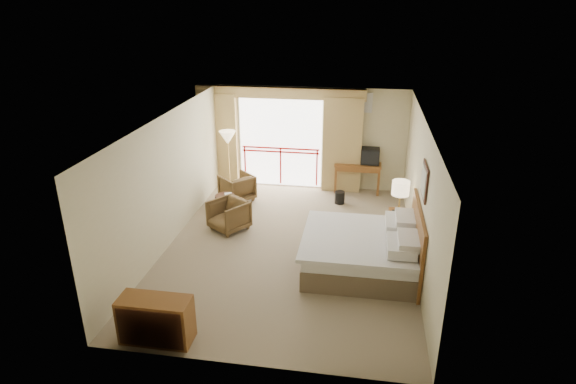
% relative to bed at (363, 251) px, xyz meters
% --- Properties ---
extents(floor, '(7.00, 7.00, 0.00)m').
position_rel_bed_xyz_m(floor, '(-1.50, 0.60, -0.38)').
color(floor, '#7E6F54').
rests_on(floor, ground).
extents(ceiling, '(7.00, 7.00, 0.00)m').
position_rel_bed_xyz_m(ceiling, '(-1.50, 0.60, 2.32)').
color(ceiling, white).
rests_on(ceiling, wall_back).
extents(wall_back, '(5.00, 0.00, 5.00)m').
position_rel_bed_xyz_m(wall_back, '(-1.50, 4.10, 0.97)').
color(wall_back, beige).
rests_on(wall_back, ground).
extents(wall_front, '(5.00, 0.00, 5.00)m').
position_rel_bed_xyz_m(wall_front, '(-1.50, -2.90, 0.97)').
color(wall_front, beige).
rests_on(wall_front, ground).
extents(wall_left, '(0.00, 7.00, 7.00)m').
position_rel_bed_xyz_m(wall_left, '(-4.00, 0.60, 0.97)').
color(wall_left, beige).
rests_on(wall_left, ground).
extents(wall_right, '(0.00, 7.00, 7.00)m').
position_rel_bed_xyz_m(wall_right, '(1.00, 0.60, 0.97)').
color(wall_right, beige).
rests_on(wall_right, ground).
extents(balcony_door, '(2.40, 0.00, 2.40)m').
position_rel_bed_xyz_m(balcony_door, '(-2.30, 4.08, 0.82)').
color(balcony_door, white).
rests_on(balcony_door, wall_back).
extents(balcony_railing, '(2.09, 0.03, 1.02)m').
position_rel_bed_xyz_m(balcony_railing, '(-2.30, 4.06, 0.44)').
color(balcony_railing, '#B9130F').
rests_on(balcony_railing, wall_back).
extents(curtain_left, '(1.00, 0.26, 2.50)m').
position_rel_bed_xyz_m(curtain_left, '(-3.95, 3.95, 0.87)').
color(curtain_left, olive).
rests_on(curtain_left, wall_back).
extents(curtain_right, '(1.00, 0.26, 2.50)m').
position_rel_bed_xyz_m(curtain_right, '(-0.65, 3.95, 0.87)').
color(curtain_right, olive).
rests_on(curtain_right, wall_back).
extents(valance, '(4.40, 0.22, 0.28)m').
position_rel_bed_xyz_m(valance, '(-2.30, 3.98, 2.17)').
color(valance, olive).
rests_on(valance, wall_back).
extents(hvac_vent, '(0.50, 0.04, 0.50)m').
position_rel_bed_xyz_m(hvac_vent, '(-0.20, 4.07, 1.97)').
color(hvac_vent, silver).
rests_on(hvac_vent, wall_back).
extents(bed, '(2.13, 2.06, 0.97)m').
position_rel_bed_xyz_m(bed, '(0.00, 0.00, 0.00)').
color(bed, brown).
rests_on(bed, floor).
extents(headboard, '(0.06, 2.10, 1.30)m').
position_rel_bed_xyz_m(headboard, '(0.96, 0.00, 0.27)').
color(headboard, brown).
rests_on(headboard, wall_right).
extents(framed_art, '(0.04, 0.72, 0.60)m').
position_rel_bed_xyz_m(framed_art, '(0.97, 0.00, 1.47)').
color(framed_art, black).
rests_on(framed_art, wall_right).
extents(nightstand, '(0.41, 0.48, 0.55)m').
position_rel_bed_xyz_m(nightstand, '(0.72, 1.53, -0.10)').
color(nightstand, brown).
rests_on(nightstand, floor).
extents(table_lamp, '(0.37, 0.37, 0.66)m').
position_rel_bed_xyz_m(table_lamp, '(0.72, 1.58, 0.69)').
color(table_lamp, tan).
rests_on(table_lamp, nightstand).
extents(phone, '(0.21, 0.17, 0.08)m').
position_rel_bed_xyz_m(phone, '(0.67, 1.38, 0.22)').
color(phone, black).
rests_on(phone, nightstand).
extents(desk, '(1.21, 0.58, 0.79)m').
position_rel_bed_xyz_m(desk, '(-0.22, 4.00, 0.24)').
color(desk, brown).
rests_on(desk, floor).
extents(tv, '(0.47, 0.37, 0.43)m').
position_rel_bed_xyz_m(tv, '(0.08, 3.94, 0.62)').
color(tv, black).
rests_on(tv, desk).
extents(coffee_maker, '(0.17, 0.17, 0.28)m').
position_rel_bed_xyz_m(coffee_maker, '(-0.57, 3.94, 0.55)').
color(coffee_maker, black).
rests_on(coffee_maker, desk).
extents(cup, '(0.08, 0.08, 0.10)m').
position_rel_bed_xyz_m(cup, '(-0.42, 3.89, 0.46)').
color(cup, white).
rests_on(cup, desk).
extents(wastebasket, '(0.28, 0.28, 0.31)m').
position_rel_bed_xyz_m(wastebasket, '(-0.61, 3.05, -0.22)').
color(wastebasket, black).
rests_on(wastebasket, floor).
extents(armchair_far, '(1.04, 1.04, 0.68)m').
position_rel_bed_xyz_m(armchair_far, '(-3.21, 2.85, -0.38)').
color(armchair_far, '#4B371F').
rests_on(armchair_far, floor).
extents(armchair_near, '(1.03, 1.04, 0.68)m').
position_rel_bed_xyz_m(armchair_near, '(-2.96, 1.21, -0.38)').
color(armchair_near, '#4B371F').
rests_on(armchair_near, floor).
extents(side_table, '(0.47, 0.47, 0.51)m').
position_rel_bed_xyz_m(side_table, '(-3.24, 1.89, -0.03)').
color(side_table, black).
rests_on(side_table, floor).
extents(book, '(0.25, 0.28, 0.02)m').
position_rel_bed_xyz_m(book, '(-3.24, 1.89, 0.14)').
color(book, white).
rests_on(book, side_table).
extents(floor_lamp, '(0.42, 0.42, 1.66)m').
position_rel_bed_xyz_m(floor_lamp, '(-3.54, 3.35, 1.05)').
color(floor_lamp, tan).
rests_on(floor_lamp, floor).
extents(dresser, '(1.08, 0.46, 0.72)m').
position_rel_bed_xyz_m(dresser, '(-3.02, -2.58, -0.02)').
color(dresser, brown).
rests_on(dresser, floor).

